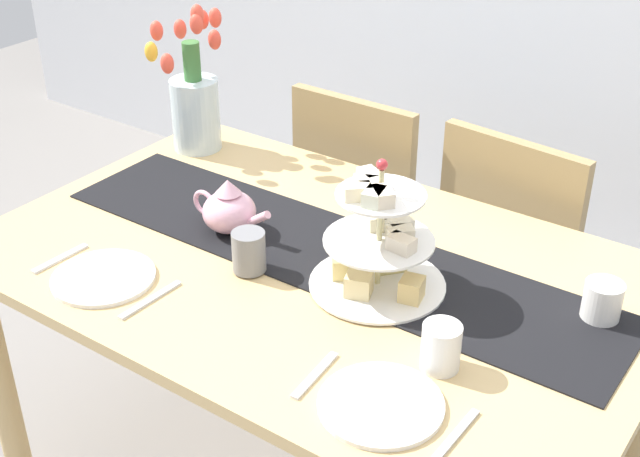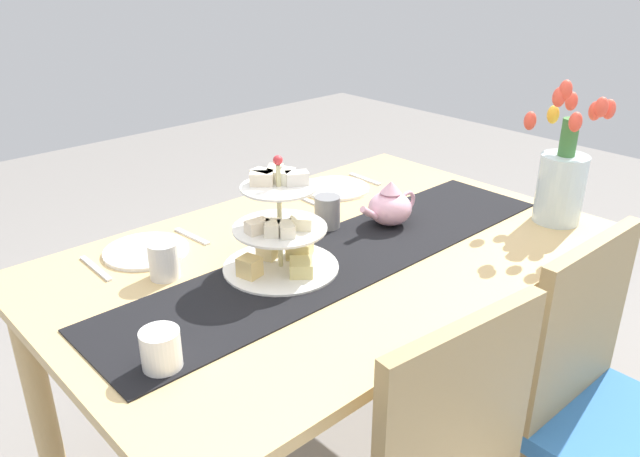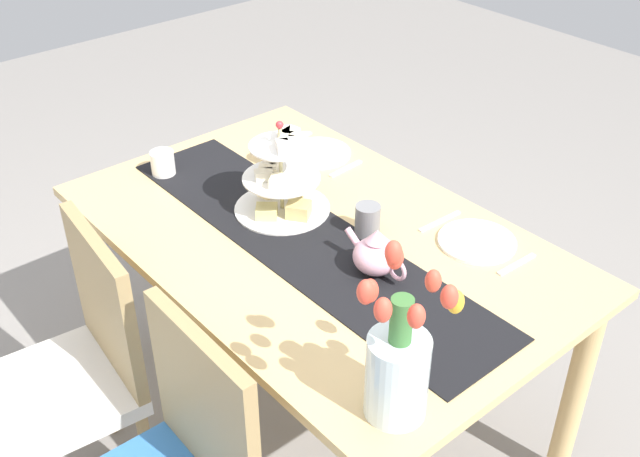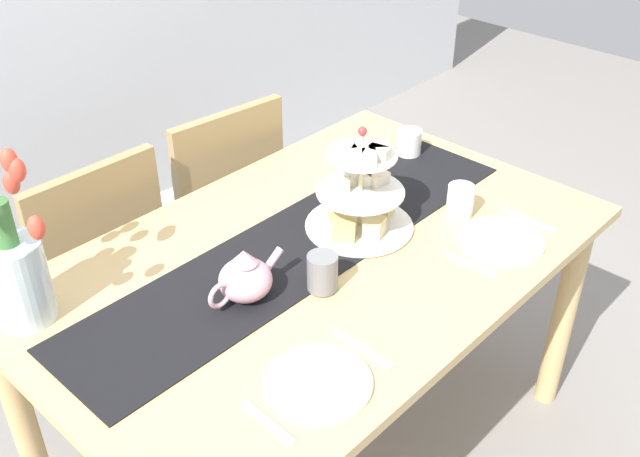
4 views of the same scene
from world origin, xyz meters
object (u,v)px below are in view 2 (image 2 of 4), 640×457
teapot (390,206)px  dinner_plate_left (336,188)px  dining_table (328,284)px  fork_right (192,236)px  knife_right (96,268)px  cream_jug (161,350)px  fork_left (365,179)px  mug_white_text (164,260)px  dinner_plate_right (146,251)px  mug_grey (327,212)px  tiered_cake_stand (280,233)px  chair_left (613,407)px  knife_left (304,199)px  tulip_vase (562,176)px

teapot → dinner_plate_left: (-0.09, -0.33, -0.05)m
dining_table → fork_right: bearing=-54.3°
knife_right → cream_jug: bearing=80.3°
fork_left → fork_right: bearing=0.0°
knife_right → fork_right: bearing=180.0°
fork_left → mug_white_text: (0.90, 0.16, 0.04)m
dinner_plate_right → mug_grey: size_ratio=2.42×
fork_left → fork_right: 0.72m
tiered_cake_stand → mug_grey: bearing=-157.7°
tiered_cake_stand → mug_white_text: 0.30m
tiered_cake_stand → fork_right: tiered_cake_stand is taller
cream_jug → mug_grey: mug_grey is taller
tiered_cake_stand → teapot: bearing=179.8°
knife_right → teapot: bearing=157.2°
fork_left → knife_right: (1.01, 0.00, 0.00)m
mug_white_text → knife_right: bearing=-55.0°
tiered_cake_stand → fork_left: 0.74m
dinner_plate_left → fork_right: bearing=0.0°
dinner_plate_left → dinner_plate_right: 0.72m
chair_left → dinner_plate_right: bearing=-57.5°
fork_right → dinner_plate_right: bearing=0.0°
teapot → knife_left: 0.33m
knife_right → mug_white_text: 0.20m
chair_left → dinner_plate_left: bearing=-93.1°
dinner_plate_left → knife_left: size_ratio=1.35×
dinner_plate_right → tiered_cake_stand: bearing=123.1°
tulip_vase → dinner_plate_left: size_ratio=1.87×
teapot → mug_white_text: 0.68m
cream_jug → tulip_vase: bearing=172.8°
dining_table → knife_left: 0.40m
fork_left → knife_right: 1.01m
dinner_plate_left → mug_white_text: bearing=12.0°
tiered_cake_stand → fork_right: size_ratio=2.03×
tiered_cake_stand → knife_left: bearing=-138.4°
tulip_vase → dining_table: bearing=-26.4°
chair_left → teapot: size_ratio=3.82×
tulip_vase → fork_right: tulip_vase is taller
dinner_plate_right → fork_right: bearing=180.0°
knife_right → mug_white_text: size_ratio=1.79×
mug_white_text → dinner_plate_left: bearing=-168.0°
fork_right → tiered_cake_stand: bearing=101.5°
cream_jug → knife_left: 0.94m
tiered_cake_stand → fork_left: (-0.65, -0.32, -0.10)m
fork_left → mug_white_text: bearing=10.1°
fork_right → mug_white_text: 0.24m
chair_left → knife_left: 1.08m
chair_left → dinner_plate_left: (-0.06, -1.04, 0.27)m
tiered_cake_stand → knife_right: tiered_cake_stand is taller
knife_left → mug_grey: mug_grey is taller
teapot → dinner_plate_right: size_ratio=1.04×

